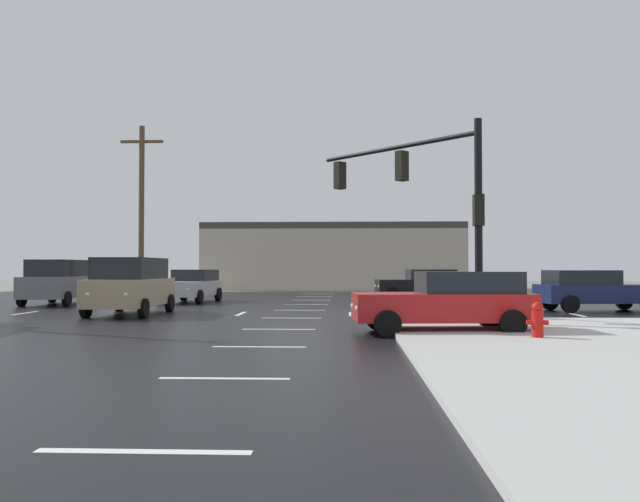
% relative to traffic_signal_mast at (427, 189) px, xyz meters
% --- Properties ---
extents(ground_plane, '(120.00, 120.00, 0.00)m').
position_rel_traffic_signal_mast_xyz_m(ground_plane, '(-4.33, 3.62, -4.10)').
color(ground_plane, slate).
extents(road_asphalt, '(44.00, 44.00, 0.02)m').
position_rel_traffic_signal_mast_xyz_m(road_asphalt, '(-4.33, 3.62, -4.09)').
color(road_asphalt, black).
rests_on(road_asphalt, ground_plane).
extents(snow_strip_curbside, '(4.00, 1.60, 0.06)m').
position_rel_traffic_signal_mast_xyz_m(snow_strip_curbside, '(0.67, -0.38, -3.93)').
color(snow_strip_curbside, white).
rests_on(snow_strip_curbside, sidewalk_corner).
extents(lane_markings, '(36.15, 36.15, 0.01)m').
position_rel_traffic_signal_mast_xyz_m(lane_markings, '(-3.12, 2.25, -4.08)').
color(lane_markings, silver).
rests_on(lane_markings, road_asphalt).
extents(traffic_signal_mast, '(4.63, 4.94, 5.82)m').
position_rel_traffic_signal_mast_xyz_m(traffic_signal_mast, '(0.00, 0.00, 0.00)').
color(traffic_signal_mast, black).
rests_on(traffic_signal_mast, sidewalk_corner).
extents(fire_hydrant, '(0.48, 0.26, 0.79)m').
position_rel_traffic_signal_mast_xyz_m(fire_hydrant, '(1.81, -5.30, -3.56)').
color(fire_hydrant, red).
rests_on(fire_hydrant, sidewalk_corner).
extents(strip_building_background, '(19.96, 8.00, 5.10)m').
position_rel_traffic_signal_mast_xyz_m(strip_building_background, '(-3.55, 32.72, -1.55)').
color(strip_building_background, '#BCB29E').
rests_on(strip_building_background, ground_plane).
extents(sedan_silver, '(2.35, 4.66, 1.58)m').
position_rel_traffic_signal_mast_xyz_m(sedan_silver, '(-9.99, 11.60, -3.25)').
color(sedan_silver, '#B7BABF').
rests_on(sedan_silver, road_asphalt).
extents(sedan_navy, '(4.68, 2.44, 1.58)m').
position_rel_traffic_signal_mast_xyz_m(sedan_navy, '(7.01, 5.54, -3.25)').
color(sedan_navy, '#141E47').
rests_on(sedan_navy, road_asphalt).
extents(sedan_black, '(4.67, 2.40, 1.58)m').
position_rel_traffic_signal_mast_xyz_m(sedan_black, '(1.54, 15.52, -3.25)').
color(sedan_black, black).
rests_on(sedan_black, road_asphalt).
extents(suv_tan, '(2.17, 4.84, 2.03)m').
position_rel_traffic_signal_mast_xyz_m(suv_tan, '(-10.21, 3.06, -3.01)').
color(suv_tan, tan).
rests_on(suv_tan, road_asphalt).
extents(suv_grey, '(2.33, 4.90, 2.03)m').
position_rel_traffic_signal_mast_xyz_m(suv_grey, '(-15.56, 9.31, -3.01)').
color(suv_grey, slate).
rests_on(suv_grey, road_asphalt).
extents(sedan_red, '(4.65, 2.33, 1.58)m').
position_rel_traffic_signal_mast_xyz_m(sedan_red, '(0.14, -3.30, -3.25)').
color(sedan_red, '#B21919').
rests_on(sedan_red, road_asphalt).
extents(utility_pole_far, '(2.20, 0.28, 9.00)m').
position_rel_traffic_signal_mast_xyz_m(utility_pole_far, '(-13.05, 13.29, 0.61)').
color(utility_pole_far, brown).
rests_on(utility_pole_far, ground_plane).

